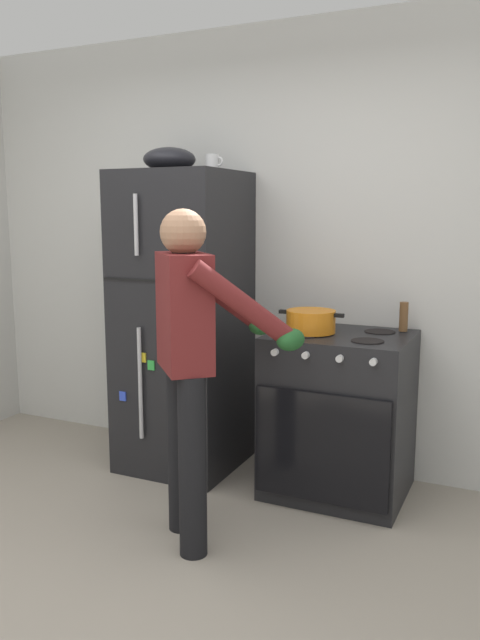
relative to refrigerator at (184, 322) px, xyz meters
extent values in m
plane|color=#9E9384|center=(0.44, -1.57, -0.91)|extent=(8.00, 8.00, 0.00)
cube|color=silver|center=(0.44, 0.38, 0.44)|extent=(6.00, 0.10, 2.70)
cube|color=black|center=(0.00, 0.00, 0.00)|extent=(0.68, 0.68, 1.82)
cube|color=black|center=(0.00, -0.34, 0.29)|extent=(0.67, 0.01, 0.01)
cylinder|color=#B7B7BC|center=(-0.08, -0.36, -0.31)|extent=(0.02, 0.02, 0.66)
cylinder|color=#B7B7BC|center=(-0.08, -0.36, 0.60)|extent=(0.02, 0.02, 0.34)
cube|color=green|center=(-0.02, -0.35, -0.20)|extent=(0.04, 0.01, 0.06)
cube|color=purple|center=(0.17, -0.35, -0.28)|extent=(0.04, 0.01, 0.06)
cube|color=blue|center=(-0.22, -0.35, -0.41)|extent=(0.04, 0.01, 0.06)
cube|color=yellow|center=(-0.08, -0.35, -0.16)|extent=(0.04, 0.01, 0.06)
cube|color=black|center=(1.00, 0.00, -0.45)|extent=(0.76, 0.64, 0.92)
cube|color=black|center=(1.00, -0.32, -0.53)|extent=(0.53, 0.01, 0.33)
cylinder|color=black|center=(0.82, -0.14, 0.01)|extent=(0.17, 0.17, 0.01)
cylinder|color=black|center=(1.18, -0.14, 0.01)|extent=(0.17, 0.17, 0.01)
cylinder|color=black|center=(0.82, 0.14, 0.01)|extent=(0.17, 0.17, 0.01)
cylinder|color=black|center=(1.18, 0.14, 0.01)|extent=(0.17, 0.17, 0.01)
cylinder|color=silver|center=(0.74, -0.33, -0.05)|extent=(0.04, 0.03, 0.04)
cylinder|color=silver|center=(0.91, -0.33, -0.05)|extent=(0.04, 0.03, 0.04)
cylinder|color=silver|center=(1.09, -0.33, -0.05)|extent=(0.04, 0.03, 0.04)
cylinder|color=silver|center=(1.26, -0.33, -0.05)|extent=(0.04, 0.03, 0.04)
cube|color=black|center=(1.00, -0.33, -0.54)|extent=(0.72, 0.03, 0.59)
cylinder|color=black|center=(0.41, -0.76, -0.48)|extent=(0.13, 0.13, 0.86)
cylinder|color=black|center=(0.58, -0.95, -0.48)|extent=(0.13, 0.13, 0.86)
cube|color=maroon|center=(0.50, -0.85, 0.22)|extent=(0.39, 0.40, 0.54)
sphere|color=#A37556|center=(0.50, -0.85, 0.58)|extent=(0.21, 0.21, 0.21)
sphere|color=#292929|center=(0.50, -0.85, 0.55)|extent=(0.15, 0.15, 0.15)
cylinder|color=maroon|center=(0.53, -0.56, 0.27)|extent=(0.43, 0.40, 0.41)
cylinder|color=maroon|center=(0.80, -0.85, 0.27)|extent=(0.43, 0.40, 0.41)
ellipsoid|color=#1E5123|center=(0.69, -0.41, 0.10)|extent=(0.12, 0.18, 0.10)
ellipsoid|color=#1E5123|center=(0.96, -0.70, 0.10)|extent=(0.12, 0.18, 0.10)
cylinder|color=orange|center=(0.84, -0.05, 0.07)|extent=(0.27, 0.27, 0.12)
cube|color=black|center=(0.68, -0.05, 0.12)|extent=(0.05, 0.03, 0.02)
cube|color=black|center=(1.00, -0.05, 0.12)|extent=(0.05, 0.03, 0.02)
cylinder|color=silver|center=(0.18, 0.05, 0.96)|extent=(0.08, 0.08, 0.10)
torus|color=silver|center=(0.22, 0.05, 0.96)|extent=(0.06, 0.01, 0.06)
cylinder|color=brown|center=(1.30, 0.20, 0.09)|extent=(0.05, 0.05, 0.16)
ellipsoid|color=black|center=(-0.08, 0.00, 0.98)|extent=(0.31, 0.31, 0.14)
camera|label=1|loc=(1.95, -3.37, 0.67)|focal=35.82mm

